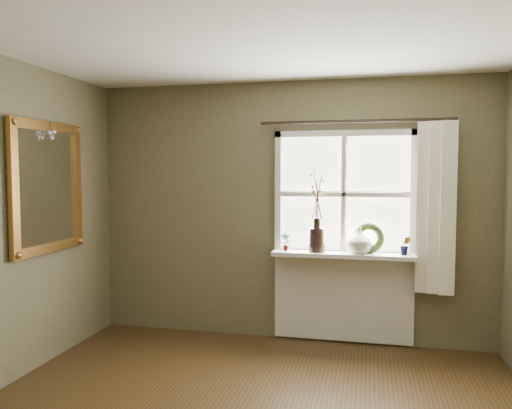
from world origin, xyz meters
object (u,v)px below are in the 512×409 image
at_px(cream_vase, 359,240).
at_px(gilt_mirror, 48,187).
at_px(wreath, 369,241).
at_px(dark_jug, 317,240).

relative_size(cream_vase, gilt_mirror, 0.22).
distance_m(wreath, gilt_mirror, 2.99).
height_order(dark_jug, gilt_mirror, gilt_mirror).
relative_size(dark_jug, wreath, 0.78).
distance_m(cream_vase, gilt_mirror, 2.89).
relative_size(cream_vase, wreath, 0.86).
bearing_deg(cream_vase, dark_jug, 180.00).
xyz_separation_m(dark_jug, cream_vase, (0.40, 0.00, 0.01)).
distance_m(dark_jug, wreath, 0.50).
height_order(cream_vase, wreath, wreath).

